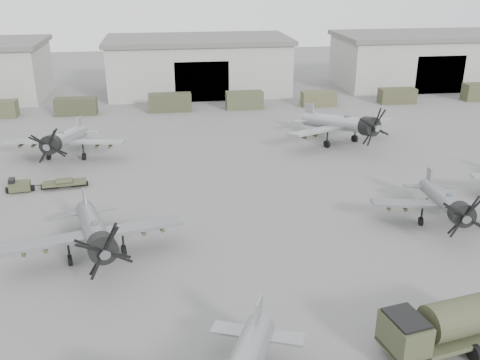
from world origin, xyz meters
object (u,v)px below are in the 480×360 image
object	(u,v)px
aircraft_far_1	(343,124)
fuel_tanker	(450,323)
aircraft_mid_2	(446,202)
aircraft_far_0	(64,140)
tug_trailer	(37,185)
aircraft_mid_1	(95,232)

from	to	relation	value
aircraft_far_1	fuel_tanker	distance (m)	35.30
aircraft_mid_2	aircraft_far_0	bearing A→B (deg)	159.33
aircraft_mid_2	tug_trailer	size ratio (longest dim) A/B	1.68
aircraft_far_1	tug_trailer	world-z (taller)	aircraft_far_1
aircraft_mid_1	tug_trailer	xyz separation A→B (m)	(-6.79, 13.75, -1.72)
aircraft_mid_2	fuel_tanker	world-z (taller)	aircraft_mid_2
aircraft_mid_2	fuel_tanker	xyz separation A→B (m)	(-7.06, -13.73, -0.39)
aircraft_mid_1	aircraft_far_0	world-z (taller)	aircraft_far_0
aircraft_far_0	tug_trailer	world-z (taller)	aircraft_far_0
fuel_tanker	tug_trailer	distance (m)	36.94
aircraft_far_0	aircraft_mid_2	bearing A→B (deg)	-23.24
aircraft_mid_1	aircraft_far_1	world-z (taller)	aircraft_far_1
aircraft_mid_2	aircraft_far_1	size ratio (longest dim) A/B	0.85
aircraft_mid_2	aircraft_far_1	xyz separation A→B (m)	(-1.35, 21.10, 0.43)
aircraft_mid_1	aircraft_far_0	distance (m)	22.48
aircraft_mid_2	aircraft_far_1	bearing A→B (deg)	105.48
aircraft_far_1	tug_trailer	xyz separation A→B (m)	(-31.94, -8.83, -2.00)
aircraft_mid_1	aircraft_far_1	xyz separation A→B (m)	(25.15, 22.58, 0.28)
aircraft_mid_1	tug_trailer	distance (m)	15.43
aircraft_mid_1	aircraft_far_1	bearing A→B (deg)	28.02
aircraft_far_1	aircraft_mid_1	bearing A→B (deg)	-160.78
aircraft_mid_2	aircraft_far_0	world-z (taller)	aircraft_far_0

